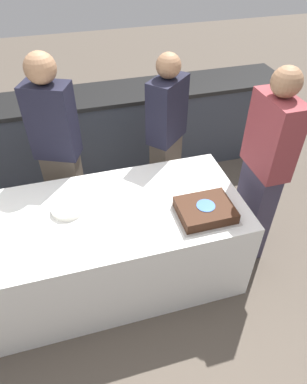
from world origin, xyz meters
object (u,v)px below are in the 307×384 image
(plate_stack, at_px, (68,208))
(person_seated_right, at_px, (263,171))
(person_cutting_cake, at_px, (166,140))
(cake, at_px, (205,210))
(person_standing_back, at_px, (58,150))

(plate_stack, distance_m, person_seated_right, 1.47)
(person_cutting_cake, bearing_deg, person_seated_right, 86.72)
(cake, height_order, person_cutting_cake, person_cutting_cake)
(person_standing_back, bearing_deg, cake, 159.55)
(cake, height_order, person_standing_back, person_standing_back)
(cake, height_order, person_seated_right, person_seated_right)
(person_seated_right, bearing_deg, person_standing_back, -114.82)
(person_seated_right, height_order, person_standing_back, person_standing_back)
(person_seated_right, bearing_deg, person_cutting_cake, -140.96)
(person_cutting_cake, height_order, person_seated_right, person_seated_right)
(cake, relative_size, plate_stack, 1.82)
(cake, distance_m, person_seated_right, 0.60)
(cake, xyz_separation_m, person_cutting_cake, (0.00, 0.90, 0.02))
(cake, distance_m, plate_stack, 0.96)
(cake, bearing_deg, plate_stack, 161.96)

